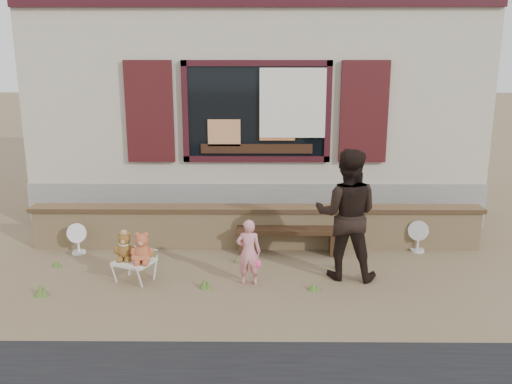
{
  "coord_description": "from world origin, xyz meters",
  "views": [
    {
      "loc": [
        0.06,
        -7.19,
        2.94
      ],
      "look_at": [
        0.0,
        0.6,
        1.0
      ],
      "focal_mm": 38.0,
      "sensor_mm": 36.0,
      "label": 1
    }
  ],
  "objects_px": {
    "folding_chair": "(134,262)",
    "child": "(249,252)",
    "teddy_bear_right": "(142,247)",
    "adult": "(347,214)",
    "bench": "(288,235)",
    "teddy_bear_left": "(125,245)"
  },
  "relations": [
    {
      "from": "adult",
      "to": "folding_chair",
      "type": "bearing_deg",
      "value": 15.7
    },
    {
      "from": "teddy_bear_left",
      "to": "adult",
      "type": "bearing_deg",
      "value": 24.65
    },
    {
      "from": "folding_chair",
      "to": "teddy_bear_left",
      "type": "bearing_deg",
      "value": 180.0
    },
    {
      "from": "folding_chair",
      "to": "bench",
      "type": "bearing_deg",
      "value": 49.37
    },
    {
      "from": "bench",
      "to": "teddy_bear_left",
      "type": "height_order",
      "value": "teddy_bear_left"
    },
    {
      "from": "teddy_bear_left",
      "to": "teddy_bear_right",
      "type": "height_order",
      "value": "teddy_bear_right"
    },
    {
      "from": "child",
      "to": "adult",
      "type": "xyz_separation_m",
      "value": [
        1.31,
        0.26,
        0.45
      ]
    },
    {
      "from": "teddy_bear_left",
      "to": "adult",
      "type": "xyz_separation_m",
      "value": [
        2.98,
        0.13,
        0.4
      ]
    },
    {
      "from": "bench",
      "to": "child",
      "type": "distance_m",
      "value": 1.31
    },
    {
      "from": "bench",
      "to": "folding_chair",
      "type": "bearing_deg",
      "value": -150.24
    },
    {
      "from": "teddy_bear_left",
      "to": "child",
      "type": "relative_size",
      "value": 0.44
    },
    {
      "from": "folding_chair",
      "to": "teddy_bear_left",
      "type": "xyz_separation_m",
      "value": [
        -0.13,
        0.05,
        0.23
      ]
    },
    {
      "from": "adult",
      "to": "bench",
      "type": "bearing_deg",
      "value": -38.67
    },
    {
      "from": "child",
      "to": "adult",
      "type": "height_order",
      "value": "adult"
    },
    {
      "from": "child",
      "to": "adult",
      "type": "bearing_deg",
      "value": -167.72
    },
    {
      "from": "bench",
      "to": "teddy_bear_left",
      "type": "bearing_deg",
      "value": -152.71
    },
    {
      "from": "folding_chair",
      "to": "child",
      "type": "bearing_deg",
      "value": 19.29
    },
    {
      "from": "folding_chair",
      "to": "adult",
      "type": "height_order",
      "value": "adult"
    },
    {
      "from": "folding_chair",
      "to": "teddy_bear_right",
      "type": "relative_size",
      "value": 1.43
    },
    {
      "from": "teddy_bear_right",
      "to": "bench",
      "type": "bearing_deg",
      "value": 52.03
    },
    {
      "from": "folding_chair",
      "to": "child",
      "type": "xyz_separation_m",
      "value": [
        1.54,
        -0.08,
        0.18
      ]
    },
    {
      "from": "teddy_bear_left",
      "to": "child",
      "type": "bearing_deg",
      "value": 17.7
    }
  ]
}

